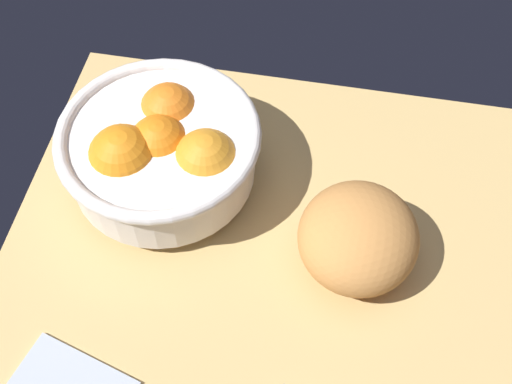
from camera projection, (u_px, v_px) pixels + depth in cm
name	position (u px, v px, depth cm)	size (l,w,h in cm)	color
ground_plane	(318.00, 290.00, 72.11)	(71.05, 58.48, 3.00)	tan
fruit_bowl	(161.00, 149.00, 73.77)	(22.89, 22.89, 10.56)	white
bread_loaf	(358.00, 237.00, 69.08)	(13.45, 12.81, 8.69)	#CB8745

